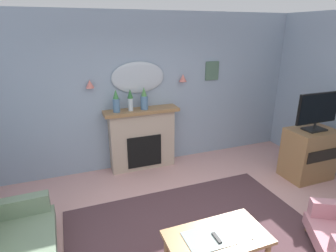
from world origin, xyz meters
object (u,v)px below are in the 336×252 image
at_px(wall_mirror, 138,77).
at_px(coffee_table, 217,240).
at_px(mantel_vase_left, 144,100).
at_px(mantel_vase_centre, 116,102).
at_px(tv_cabinet, 309,154).
at_px(fireplace, 142,139).
at_px(tv_flatscreen, 318,111).
at_px(wall_sconce_left, 90,84).
at_px(wall_sconce_right, 183,78).
at_px(tv_remote, 217,238).
at_px(framed_picture, 212,71).
at_px(mantel_vase_right, 130,99).

height_order(wall_mirror, coffee_table, wall_mirror).
bearing_deg(mantel_vase_left, mantel_vase_centre, 180.00).
bearing_deg(tv_cabinet, fireplace, 152.04).
bearing_deg(tv_flatscreen, coffee_table, -155.08).
relative_size(wall_sconce_left, coffee_table, 0.13).
height_order(wall_sconce_right, tv_remote, wall_sconce_right).
relative_size(mantel_vase_centre, framed_picture, 1.11).
distance_m(coffee_table, tv_remote, 0.08).
xyz_separation_m(fireplace, wall_mirror, (-0.00, 0.14, 1.14)).
bearing_deg(mantel_vase_centre, mantel_vase_left, 0.00).
height_order(fireplace, tv_remote, fireplace).
distance_m(fireplace, mantel_vase_left, 0.77).
relative_size(fireplace, mantel_vase_left, 3.36).
bearing_deg(coffee_table, mantel_vase_left, 90.88).
bearing_deg(fireplace, wall_mirror, 90.00).
relative_size(wall_sconce_right, tv_remote, 0.88).
bearing_deg(tv_cabinet, wall_sconce_right, 140.15).
height_order(mantel_vase_right, tv_flatscreen, tv_flatscreen).
xyz_separation_m(mantel_vase_right, mantel_vase_left, (0.25, 0.00, -0.03)).
xyz_separation_m(wall_sconce_left, coffee_table, (0.94, -2.70, -1.28)).
bearing_deg(mantel_vase_left, wall_sconce_right, 8.53).
xyz_separation_m(wall_sconce_left, tv_remote, (0.91, -2.74, -1.21)).
height_order(fireplace, tv_cabinet, fireplace).
xyz_separation_m(framed_picture, tv_flatscreen, (1.14, -1.57, -0.50)).
xyz_separation_m(mantel_vase_left, framed_picture, (1.45, 0.18, 0.41)).
xyz_separation_m(wall_sconce_right, tv_remote, (-0.79, -2.74, -1.21)).
bearing_deg(tv_remote, mantel_vase_right, 95.64).
bearing_deg(tv_flatscreen, wall_sconce_left, 156.55).
bearing_deg(wall_sconce_left, mantel_vase_right, -10.46).
bearing_deg(framed_picture, tv_remote, -117.27).
distance_m(fireplace, wall_mirror, 1.15).
bearing_deg(coffee_table, framed_picture, 62.91).
relative_size(mantel_vase_centre, wall_sconce_left, 2.85).
bearing_deg(framed_picture, wall_sconce_left, -178.54).
bearing_deg(tv_flatscreen, tv_cabinet, 90.00).
xyz_separation_m(mantel_vase_left, tv_flatscreen, (2.59, -1.39, -0.09)).
distance_m(coffee_table, tv_cabinet, 2.82).
xyz_separation_m(framed_picture, tv_remote, (-1.44, -2.80, -1.30)).
bearing_deg(tv_cabinet, wall_sconce_left, 156.84).
distance_m(fireplace, tv_cabinet, 2.99).
bearing_deg(mantel_vase_right, mantel_vase_centre, 180.00).
height_order(mantel_vase_left, tv_cabinet, mantel_vase_left).
xyz_separation_m(mantel_vase_centre, mantel_vase_left, (0.50, 0.00, -0.01)).
bearing_deg(wall_sconce_left, fireplace, -6.16).
distance_m(mantel_vase_right, wall_sconce_left, 0.72).
bearing_deg(coffee_table, wall_sconce_right, 74.25).
distance_m(fireplace, tv_remote, 2.65).
xyz_separation_m(mantel_vase_right, coffee_table, (0.29, -2.58, -0.98)).
bearing_deg(wall_sconce_right, tv_flatscreen, -40.24).
xyz_separation_m(wall_sconce_right, coffee_table, (-0.76, -2.70, -1.28)).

